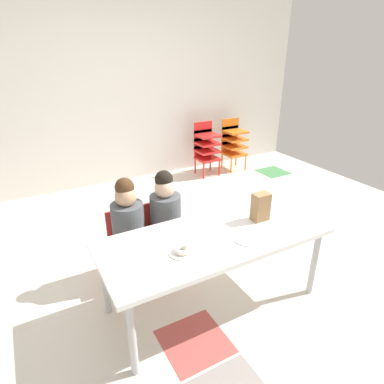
# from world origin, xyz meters

# --- Properties ---
(ground_plane) EXTENTS (6.13, 4.46, 0.02)m
(ground_plane) POSITION_xyz_m (-0.00, -0.00, -0.01)
(ground_plane) COLOR silver
(back_wall) EXTENTS (6.13, 0.10, 2.68)m
(back_wall) POSITION_xyz_m (0.00, 2.23, 1.34)
(back_wall) COLOR beige
(back_wall) RESTS_ON ground_plane
(craft_table) EXTENTS (1.65, 0.70, 0.60)m
(craft_table) POSITION_xyz_m (-0.14, -0.63, 0.55)
(craft_table) COLOR white
(craft_table) RESTS_ON ground_plane
(seated_child_near_camera) EXTENTS (0.32, 0.32, 0.92)m
(seated_child_near_camera) POSITION_xyz_m (-0.59, -0.05, 0.55)
(seated_child_near_camera) COLOR red
(seated_child_near_camera) RESTS_ON ground_plane
(seated_child_middle_seat) EXTENTS (0.32, 0.31, 0.92)m
(seated_child_middle_seat) POSITION_xyz_m (-0.26, -0.05, 0.55)
(seated_child_middle_seat) COLOR red
(seated_child_middle_seat) RESTS_ON ground_plane
(kid_chair_red_stack) EXTENTS (0.32, 0.30, 0.80)m
(kid_chair_red_stack) POSITION_xyz_m (1.27, 1.81, 0.46)
(kid_chair_red_stack) COLOR red
(kid_chair_red_stack) RESTS_ON ground_plane
(kid_chair_orange_stack) EXTENTS (0.32, 0.30, 0.80)m
(kid_chair_orange_stack) POSITION_xyz_m (1.78, 1.81, 0.46)
(kid_chair_orange_stack) COLOR orange
(kid_chair_orange_stack) RESTS_ON ground_plane
(paper_bag_brown) EXTENTS (0.13, 0.09, 0.22)m
(paper_bag_brown) POSITION_xyz_m (0.29, -0.60, 0.71)
(paper_bag_brown) COLOR #9E754C
(paper_bag_brown) RESTS_ON craft_table
(paper_plate_near_edge) EXTENTS (0.18, 0.18, 0.01)m
(paper_plate_near_edge) POSITION_xyz_m (-0.44, -0.71, 0.61)
(paper_plate_near_edge) COLOR white
(paper_plate_near_edge) RESTS_ON craft_table
(paper_plate_center_table) EXTENTS (0.18, 0.18, 0.01)m
(paper_plate_center_table) POSITION_xyz_m (0.03, -0.79, 0.61)
(paper_plate_center_table) COLOR white
(paper_plate_center_table) RESTS_ON craft_table
(donut_powdered_on_plate) EXTENTS (0.11, 0.11, 0.03)m
(donut_powdered_on_plate) POSITION_xyz_m (-0.44, -0.71, 0.63)
(donut_powdered_on_plate) COLOR white
(donut_powdered_on_plate) RESTS_ON craft_table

